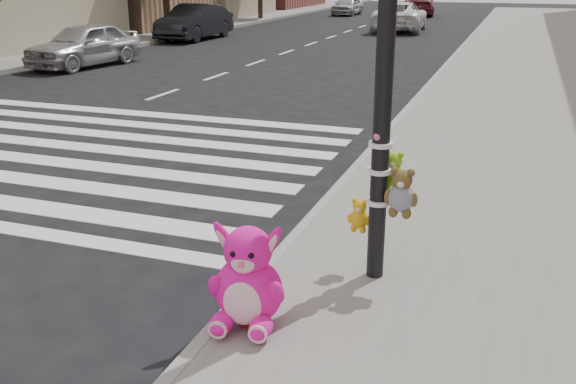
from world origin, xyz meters
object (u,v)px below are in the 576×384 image
at_px(pink_bunny, 248,283).
at_px(car_silver_far, 84,45).
at_px(car_dark_far, 195,22).
at_px(car_white_near, 400,16).
at_px(signal_pole, 386,108).
at_px(red_teddy, 244,316).

bearing_deg(pink_bunny, car_silver_far, 122.48).
relative_size(car_dark_far, car_white_near, 0.90).
bearing_deg(signal_pole, car_white_near, 99.94).
xyz_separation_m(signal_pole, car_silver_far, (-11.88, 11.61, -1.09)).
height_order(car_dark_far, car_white_near, car_dark_far).
bearing_deg(car_silver_far, car_dark_far, 101.38).
bearing_deg(car_white_near, car_silver_far, 61.63).
xyz_separation_m(car_silver_far, car_dark_far, (-0.55, 8.54, 0.07)).
bearing_deg(red_teddy, pink_bunny, 88.71).
bearing_deg(pink_bunny, car_dark_far, 110.26).
bearing_deg(car_dark_far, car_white_near, 43.02).
height_order(pink_bunny, car_silver_far, car_silver_far).
distance_m(pink_bunny, car_silver_far, 16.95).
distance_m(signal_pole, pink_bunny, 1.95).
bearing_deg(car_white_near, signal_pole, 96.15).
distance_m(car_silver_far, car_dark_far, 8.55).
bearing_deg(pink_bunny, car_white_near, 89.65).
xyz_separation_m(red_teddy, car_silver_far, (-11.05, 12.92, 0.44)).
relative_size(pink_bunny, car_silver_far, 0.23).
bearing_deg(signal_pole, car_dark_far, 121.68).
bearing_deg(red_teddy, car_silver_far, 132.39).
bearing_deg(car_silver_far, red_teddy, -41.77).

